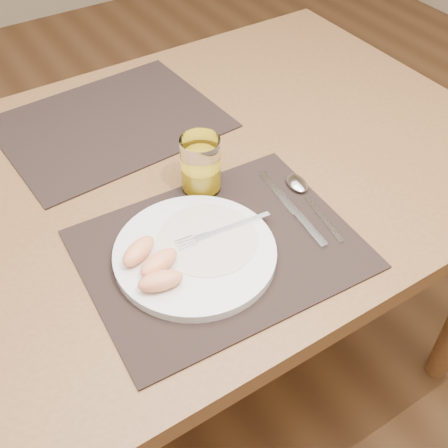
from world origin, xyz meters
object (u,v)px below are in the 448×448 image
Objects in this scene: knife at (297,214)px; juice_glass at (201,168)px; placemat_near at (220,249)px; fork at (216,233)px; placemat_far at (111,123)px; table at (172,206)px; plate at (195,253)px; spoon at (301,188)px.

juice_glass is at bearing 124.21° from knife.
juice_glass reaches higher than knife.
placemat_near is 4.07× the size of juice_glass.
fork is 0.14m from juice_glass.
placemat_far is 0.47m from knife.
knife reaches higher than table.
knife reaches higher than placemat_far.
table is 5.19× the size of plate.
placemat_far is 0.30m from juice_glass.
placemat_near is 0.17m from juice_glass.
fork is (0.01, -0.42, 0.02)m from placemat_far.
table is 7.99× the size of fork.
fork is at bearing -110.92° from juice_glass.
placemat_far is 2.57× the size of fork.
spoon reaches higher than table.
spoon reaches higher than placemat_near.
plate is at bearing -107.52° from table.
spoon is 1.73× the size of juice_glass.
placemat_far is at bearing 96.10° from table.
plate reaches higher than placemat_near.
placemat_far is at bearing 90.09° from placemat_near.
fork reaches higher than plate.
placemat_near is 1.67× the size of plate.
knife is at bearing -9.18° from fork.
knife is at bearing -58.76° from table.
knife is (0.20, -0.01, -0.01)m from plate.
plate is 0.05m from fork.
fork is 0.80× the size of knife.
plate is at bearing 176.86° from knife.
spoon is at bearing 6.71° from fork.
juice_glass is (-0.15, 0.11, 0.04)m from spoon.
knife is 1.99× the size of juice_glass.
plate is 1.54× the size of fork.
juice_glass is (-0.11, 0.16, 0.05)m from knife.
fork reaches higher than spoon.
table is at bearing 72.48° from plate.
fork reaches higher than table.
juice_glass reaches higher than fork.
juice_glass reaches higher than spoon.
spoon is at bearing -62.40° from placemat_far.
spoon is (0.20, 0.02, -0.01)m from fork.
juice_glass is (0.03, -0.07, 0.14)m from table.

